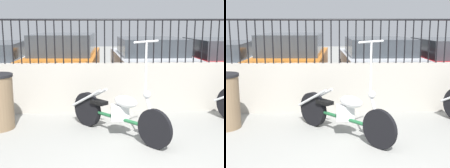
{
  "view_description": "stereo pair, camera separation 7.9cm",
  "coord_description": "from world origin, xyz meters",
  "views": [
    {
      "loc": [
        -0.36,
        -3.26,
        1.79
      ],
      "look_at": [
        -0.05,
        2.2,
        0.7
      ],
      "focal_mm": 50.0,
      "sensor_mm": 36.0,
      "label": 1
    },
    {
      "loc": [
        -0.28,
        -3.27,
        1.79
      ],
      "look_at": [
        -0.05,
        2.2,
        0.7
      ],
      "focal_mm": 50.0,
      "sensor_mm": 36.0,
      "label": 2
    }
  ],
  "objects": [
    {
      "name": "motorcycle_green",
      "position": [
        -0.06,
        1.53,
        0.39
      ],
      "size": [
        1.48,
        1.61,
        1.54
      ],
      "rotation": [
        0.0,
        0.0,
        -0.83
      ],
      "color": "black",
      "rests_on": "ground_plane"
    },
    {
      "name": "car_orange",
      "position": [
        -1.17,
        5.37,
        0.73
      ],
      "size": [
        1.97,
        4.28,
        1.48
      ],
      "rotation": [
        0.0,
        0.0,
        1.51
      ],
      "color": "black",
      "rests_on": "ground_plane"
    },
    {
      "name": "car_silver",
      "position": [
        1.18,
        5.39,
        0.69
      ],
      "size": [
        1.96,
        4.17,
        1.36
      ],
      "rotation": [
        0.0,
        0.0,
        1.6
      ],
      "color": "black",
      "rests_on": "ground_plane"
    },
    {
      "name": "car_red",
      "position": [
        3.24,
        5.7,
        0.67
      ],
      "size": [
        1.85,
        4.55,
        1.32
      ],
      "rotation": [
        0.0,
        0.0,
        1.59
      ],
      "color": "black",
      "rests_on": "ground_plane"
    },
    {
      "name": "fence_railing",
      "position": [
        0.0,
        2.87,
        1.54
      ],
      "size": [
        9.56,
        0.04,
        0.86
      ],
      "color": "black",
      "rests_on": "low_wall"
    },
    {
      "name": "low_wall",
      "position": [
        0.0,
        2.87,
        0.49
      ],
      "size": [
        9.56,
        0.18,
        0.99
      ],
      "color": "#9E998E",
      "rests_on": "ground_plane"
    }
  ]
}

